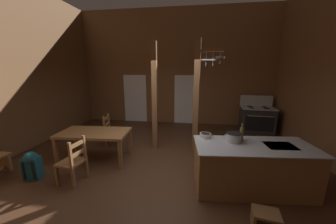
% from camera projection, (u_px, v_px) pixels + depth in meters
% --- Properties ---
extents(ground_plane, '(8.65, 8.61, 0.10)m').
position_uv_depth(ground_plane, '(157.00, 171.00, 4.20)').
color(ground_plane, '#422819').
extents(wall_back, '(8.65, 0.14, 4.65)m').
position_uv_depth(wall_back, '(176.00, 68.00, 7.50)').
color(wall_back, brown).
rests_on(wall_back, ground_plane).
extents(glazed_door_back_left, '(1.00, 0.01, 2.05)m').
position_uv_depth(glazed_door_back_left, '(135.00, 99.00, 7.97)').
color(glazed_door_back_left, white).
rests_on(glazed_door_back_left, ground_plane).
extents(glazed_panel_back_right, '(0.84, 0.01, 2.05)m').
position_uv_depth(glazed_panel_back_right, '(184.00, 100.00, 7.67)').
color(glazed_panel_back_right, white).
rests_on(glazed_panel_back_right, ground_plane).
extents(kitchen_island, '(2.24, 1.15, 0.89)m').
position_uv_depth(kitchen_island, '(252.00, 167.00, 3.45)').
color(kitchen_island, brown).
rests_on(kitchen_island, ground_plane).
extents(stove_range, '(1.19, 0.89, 1.32)m').
position_uv_depth(stove_range, '(257.00, 119.00, 6.65)').
color(stove_range, '#2A2A2A').
rests_on(stove_range, ground_plane).
extents(support_post_with_pot_rack, '(0.71, 0.25, 3.00)m').
position_uv_depth(support_post_with_pot_rack, '(198.00, 95.00, 4.57)').
color(support_post_with_pot_rack, brown).
rests_on(support_post_with_pot_rack, ground_plane).
extents(support_post_center, '(0.14, 0.14, 3.00)m').
position_uv_depth(support_post_center, '(155.00, 98.00, 5.06)').
color(support_post_center, brown).
rests_on(support_post_center, ground_plane).
extents(step_stool, '(0.40, 0.34, 0.30)m').
position_uv_depth(step_stool, '(266.00, 220.00, 2.56)').
color(step_stool, brown).
rests_on(step_stool, ground_plane).
extents(dining_table, '(1.75, 0.99, 0.74)m').
position_uv_depth(dining_table, '(94.00, 135.00, 4.56)').
color(dining_table, brown).
rests_on(dining_table, ground_plane).
extents(ladderback_chair_near_window, '(0.48, 0.48, 0.95)m').
position_uv_depth(ladderback_chair_near_window, '(111.00, 131.00, 5.50)').
color(ladderback_chair_near_window, brown).
rests_on(ladderback_chair_near_window, ground_plane).
extents(ladderback_chair_by_post, '(0.49, 0.49, 0.95)m').
position_uv_depth(ladderback_chair_by_post, '(73.00, 161.00, 3.64)').
color(ladderback_chair_by_post, brown).
rests_on(ladderback_chair_by_post, ground_plane).
extents(backpack, '(0.35, 0.34, 0.60)m').
position_uv_depth(backpack, '(32.00, 165.00, 3.79)').
color(backpack, '#194756').
rests_on(backpack, ground_plane).
extents(stockpot_on_counter, '(0.35, 0.28, 0.18)m').
position_uv_depth(stockpot_on_counter, '(234.00, 137.00, 3.48)').
color(stockpot_on_counter, '#A8AAB2').
rests_on(stockpot_on_counter, kitchen_island).
extents(mixing_bowl_on_counter, '(0.23, 0.23, 0.08)m').
position_uv_depth(mixing_bowl_on_counter, '(205.00, 135.00, 3.73)').
color(mixing_bowl_on_counter, silver).
rests_on(mixing_bowl_on_counter, kitchen_island).
extents(bottle_tall_on_counter, '(0.07, 0.07, 0.34)m').
position_uv_depth(bottle_tall_on_counter, '(242.00, 133.00, 3.58)').
color(bottle_tall_on_counter, brown).
rests_on(bottle_tall_on_counter, kitchen_island).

